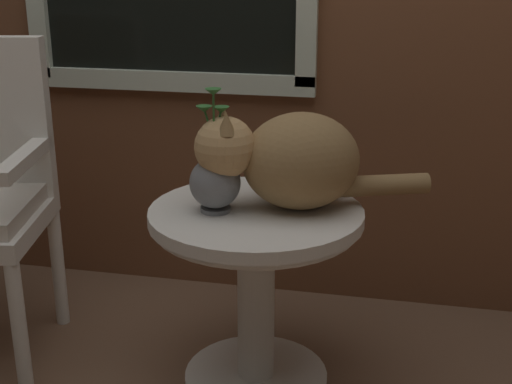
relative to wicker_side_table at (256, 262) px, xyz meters
name	(u,v)px	position (x,y,z in m)	size (l,w,h in m)	color
wicker_side_table	(256,262)	(0.00, 0.00, 0.00)	(0.60, 0.60, 0.56)	silver
cat	(291,159)	(0.09, 0.03, 0.30)	(0.63, 0.36, 0.29)	olive
pewter_vase_with_ivy	(215,176)	(-0.11, -0.04, 0.26)	(0.14, 0.14, 0.35)	slate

